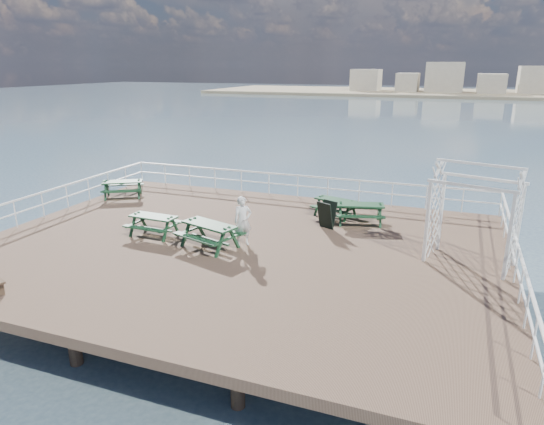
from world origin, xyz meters
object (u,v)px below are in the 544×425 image
at_px(trellis_arbor, 473,220).
at_px(picnic_table_e, 209,230).
at_px(picnic_table_b, 335,204).
at_px(picnic_table_c, 360,209).
at_px(picnic_table_a, 123,185).
at_px(picnic_table_d, 154,221).
at_px(person, 243,221).

bearing_deg(trellis_arbor, picnic_table_e, -152.76).
height_order(picnic_table_b, picnic_table_c, picnic_table_c).
distance_m(picnic_table_a, trellis_arbor, 15.67).
bearing_deg(trellis_arbor, picnic_table_d, -157.17).
height_order(picnic_table_a, picnic_table_d, picnic_table_a).
bearing_deg(picnic_table_a, picnic_table_b, -26.68).
bearing_deg(picnic_table_e, trellis_arbor, 28.47).
bearing_deg(picnic_table_e, picnic_table_a, 164.93).
bearing_deg(picnic_table_d, picnic_table_c, 33.45).
bearing_deg(person, picnic_table_b, 23.85).
bearing_deg(picnic_table_c, picnic_table_a, 165.77).
xyz_separation_m(picnic_table_c, picnic_table_e, (-4.34, -4.51, 0.04)).
bearing_deg(picnic_table_a, trellis_arbor, -40.58).
relative_size(picnic_table_b, picnic_table_d, 1.11).
xyz_separation_m(picnic_table_a, picnic_table_e, (7.02, -4.45, 0.05)).
distance_m(picnic_table_d, picnic_table_e, 2.54).
bearing_deg(person, picnic_table_a, 114.69).
relative_size(picnic_table_e, person, 1.36).
bearing_deg(trellis_arbor, picnic_table_a, -174.20).
xyz_separation_m(picnic_table_a, picnic_table_c, (11.36, 0.07, 0.01)).
distance_m(trellis_arbor, person, 7.49).
relative_size(picnic_table_b, person, 1.16).
bearing_deg(picnic_table_b, picnic_table_d, -123.64).
height_order(picnic_table_d, trellis_arbor, trellis_arbor).
relative_size(picnic_table_d, trellis_arbor, 0.56).
height_order(picnic_table_b, picnic_table_e, picnic_table_e).
height_order(picnic_table_a, person, person).
relative_size(picnic_table_a, person, 1.33).
xyz_separation_m(picnic_table_e, person, (0.98, 0.62, 0.25)).
height_order(picnic_table_b, trellis_arbor, trellis_arbor).
xyz_separation_m(picnic_table_a, picnic_table_d, (4.50, -4.08, -0.02)).
xyz_separation_m(picnic_table_b, picnic_table_e, (-3.20, -5.10, 0.09)).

